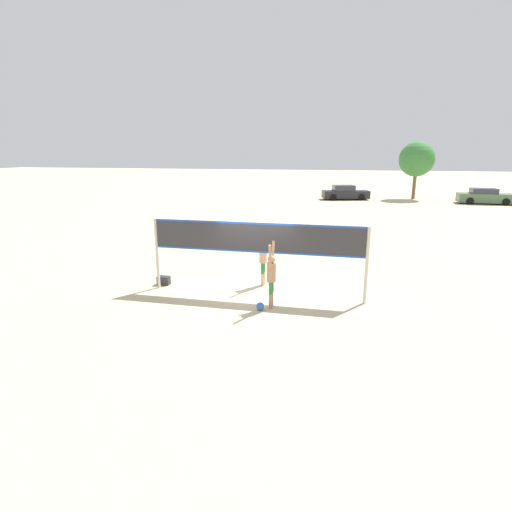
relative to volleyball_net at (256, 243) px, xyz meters
The scene contains 9 objects.
ground_plane 1.79m from the volleyball_net, ahead, with size 200.00×200.00×0.00m, color beige.
volleyball_net is the anchor object (origin of this frame).
player_spiker 1.38m from the volleyball_net, 54.27° to the right, with size 0.28×0.69×2.04m.
player_blocker 1.25m from the volleyball_net, 88.55° to the left, with size 0.28×0.70×2.09m.
volleyball 2.13m from the volleyball_net, 71.96° to the right, with size 0.24×0.24×0.24m.
gear_bag 3.87m from the volleyball_net, behind, with size 0.44×0.25×0.31m.
parked_car_near 29.54m from the volleyball_net, 84.69° to the left, with size 4.86×2.75×1.44m.
parked_car_mid 32.51m from the volleyball_net, 61.62° to the left, with size 4.83×2.01×1.43m.
tree_left_cluster 32.90m from the volleyball_net, 73.05° to the left, with size 3.46×3.46×5.72m.
Camera 1 is at (2.74, -12.31, 4.63)m, focal length 28.00 mm.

